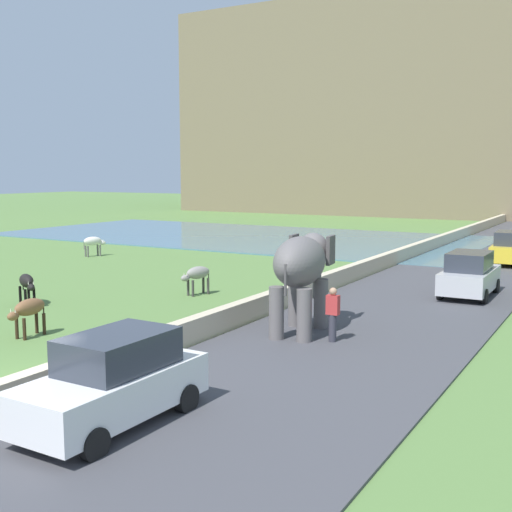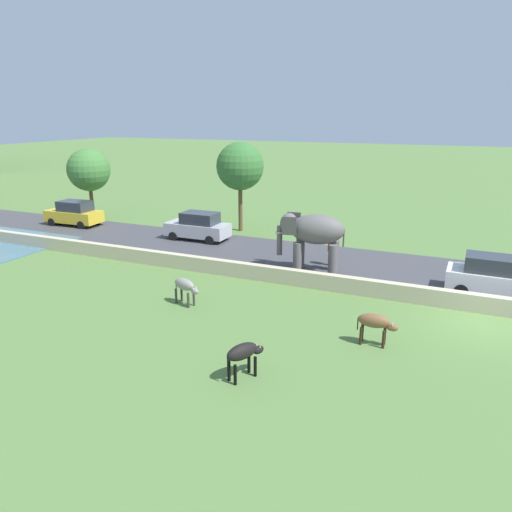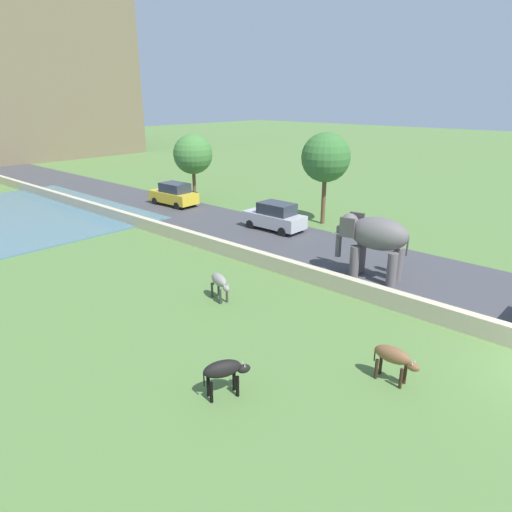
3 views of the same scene
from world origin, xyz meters
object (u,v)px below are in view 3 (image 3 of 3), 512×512
car_yellow (174,194)px  cow_brown (394,357)px  car_silver (275,217)px  cow_black (224,370)px  person_beside_elephant (396,257)px  cow_grey (220,282)px  elephant (373,237)px

car_yellow → cow_brown: bearing=-113.5°
car_silver → cow_black: (-13.82, -9.65, -0.06)m
car_silver → cow_brown: size_ratio=2.88×
person_beside_elephant → cow_black: size_ratio=1.17×
cow_black → cow_grey: (4.32, 4.72, 0.00)m
elephant → cow_brown: elephant is taller
person_beside_elephant → cow_grey: person_beside_elephant is taller
car_silver → cow_black: 16.86m
elephant → car_yellow: (3.19, 18.59, -1.14)m
person_beside_elephant → cow_grey: (-7.61, 4.14, -0.04)m
person_beside_elephant → cow_black: 11.94m
cow_brown → cow_black: same height
cow_brown → car_silver: bearing=52.1°
car_yellow → cow_grey: (-9.51, -15.08, -0.06)m
cow_brown → cow_black: (-3.81, 3.23, 0.00)m
cow_brown → cow_grey: size_ratio=0.98×
elephant → person_beside_elephant: size_ratio=2.18×
cow_grey → car_yellow: bearing=57.8°
car_silver → cow_grey: (-9.51, -4.93, -0.06)m
cow_black → elephant: bearing=6.4°
elephant → cow_grey: bearing=150.9°
elephant → person_beside_elephant: bearing=-26.0°
elephant → car_yellow: elephant is taller
cow_brown → cow_grey: (0.51, 7.95, 0.00)m
car_yellow → cow_grey: car_yellow is taller
car_yellow → elephant: bearing=-99.7°
car_yellow → cow_brown: (-10.02, -23.02, -0.06)m
person_beside_elephant → cow_grey: 8.67m
car_yellow → cow_grey: 17.82m
person_beside_elephant → car_silver: size_ratio=0.41×
elephant → person_beside_elephant: elephant is taller
car_silver → cow_grey: car_silver is taller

